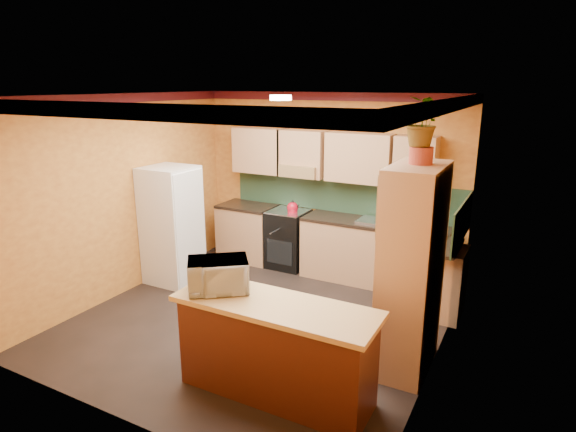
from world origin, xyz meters
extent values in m
plane|color=black|center=(0.00, 0.00, 0.00)|extent=(4.20, 4.20, 0.00)
cube|color=white|center=(0.00, 0.00, 2.70)|extent=(4.20, 4.20, 0.04)
cube|color=gold|center=(0.00, 2.10, 1.35)|extent=(4.20, 0.04, 2.70)
cube|color=gold|center=(0.00, -2.10, 1.35)|extent=(4.20, 0.04, 2.70)
cube|color=gold|center=(-2.10, 0.00, 1.35)|extent=(0.04, 4.20, 2.70)
cube|color=gold|center=(2.10, 0.00, 1.35)|extent=(0.04, 4.20, 2.70)
cube|color=#213E29|center=(0.25, 2.09, 1.19)|extent=(3.70, 0.02, 0.53)
cube|color=#213E29|center=(2.09, 1.40, 1.19)|extent=(0.02, 1.40, 0.53)
cube|color=tan|center=(0.10, 1.93, 1.80)|extent=(3.10, 0.34, 0.70)
cylinder|color=white|center=(0.00, 0.60, 2.66)|extent=(0.26, 0.26, 0.06)
cube|color=tan|center=(0.09, 1.80, 0.44)|extent=(3.65, 0.60, 0.88)
cube|color=black|center=(0.09, 1.80, 0.90)|extent=(3.65, 0.62, 0.04)
cube|color=black|center=(-0.53, 1.80, 0.46)|extent=(0.58, 0.58, 0.91)
cube|color=silver|center=(0.87, 1.80, 0.94)|extent=(0.48, 0.40, 0.03)
cube|color=tan|center=(1.80, 1.23, 0.44)|extent=(0.60, 0.80, 0.88)
cube|color=black|center=(1.80, 1.23, 0.90)|extent=(0.62, 0.80, 0.04)
cube|color=white|center=(-1.75, 0.51, 0.85)|extent=(0.68, 0.66, 1.70)
cube|color=tan|center=(1.85, -0.11, 1.05)|extent=(0.48, 0.90, 2.10)
cylinder|color=#A53928|center=(1.85, -0.06, 2.18)|extent=(0.22, 0.22, 0.16)
imported|color=tan|center=(1.85, -0.06, 2.49)|extent=(0.52, 0.49, 0.46)
cube|color=#4C1E11|center=(0.90, -1.16, 0.44)|extent=(1.80, 0.55, 0.88)
cube|color=tan|center=(0.90, -1.16, 0.91)|extent=(1.90, 0.65, 0.05)
imported|color=white|center=(0.29, -1.16, 1.08)|extent=(0.67, 0.64, 0.31)
camera|label=1|loc=(2.84, -4.58, 2.83)|focal=30.00mm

